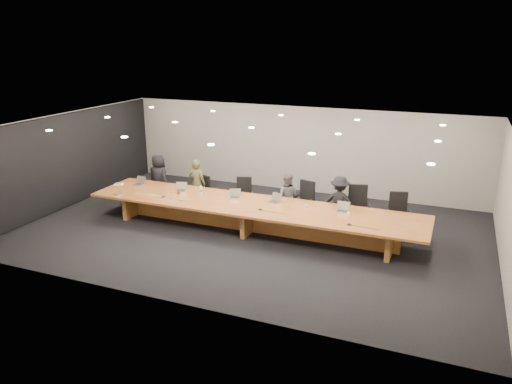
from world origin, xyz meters
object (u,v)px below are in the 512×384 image
person_c (287,196)px  paper_cup_near (306,206)px  person_d (339,202)px  laptop_d (274,198)px  person_a (159,178)px  chair_far_right (399,214)px  chair_far_left (156,185)px  water_bottle (201,190)px  av_box (118,194)px  laptop_a (139,181)px  mic_center (260,209)px  amber_mug (179,193)px  mic_left (164,196)px  chair_mid_left (243,195)px  paper_cup_far (349,214)px  chair_right (358,208)px  chair_mid_right (303,201)px  mic_right (349,224)px  person_b (197,184)px  laptop_b (181,187)px  chair_left (201,192)px  laptop_c (235,194)px  laptop_e (342,207)px

person_c → paper_cup_near: 1.26m
person_d → laptop_d: size_ratio=4.57×
person_a → chair_far_right: bearing=-161.6°
chair_far_left → person_c: bearing=-12.3°
water_bottle → av_box: water_bottle is taller
person_a → paper_cup_near: (5.04, -0.99, 0.04)m
laptop_a → mic_center: size_ratio=2.67×
laptop_d → amber_mug: bearing=-151.0°
mic_left → chair_mid_left: bearing=43.7°
chair_mid_left → paper_cup_far: bearing=-37.2°
chair_right → person_d: (-0.49, -0.06, 0.11)m
chair_mid_right → mic_right: 2.51m
person_b → mic_center: person_b is taller
laptop_a → paper_cup_far: 6.33m
mic_left → mic_right: 5.16m
chair_mid_right → person_c: (-0.43, -0.13, 0.12)m
paper_cup_near → mic_center: bearing=-150.2°
chair_mid_left → mic_left: size_ratio=8.56×
paper_cup_near → laptop_d: bearing=173.8°
person_b → laptop_b: 0.81m
chair_right → laptop_a: (-6.33, -0.82, 0.27)m
amber_mug → av_box: 1.68m
chair_left → laptop_c: chair_left is taller
mic_center → laptop_a: bearing=170.4°
chair_right → mic_center: 2.67m
laptop_b → av_box: 1.73m
chair_mid_left → water_bottle: bearing=-146.5°
mic_center → mic_right: 2.32m
person_c → laptop_b: bearing=7.2°
chair_mid_right → chair_far_left: bearing=-163.2°
person_b → paper_cup_near: bearing=166.6°
mic_left → mic_center: 2.84m
mic_left → person_c: bearing=27.1°
chair_mid_left → laptop_e: chair_mid_left is taller
paper_cup_far → mic_center: paper_cup_far is taller
person_a → person_d: (5.71, -0.11, -0.04)m
laptop_c → paper_cup_near: (2.02, -0.06, -0.07)m
person_a → av_box: (-0.11, -1.88, 0.02)m
paper_cup_near → mic_center: (-1.02, -0.59, -0.03)m
mic_right → laptop_a: bearing=172.1°
person_d → laptop_c: bearing=17.1°
paper_cup_near → mic_center: 1.18m
laptop_c → chair_far_right: bearing=-11.8°
person_a → laptop_c: 3.17m
person_d → mic_right: bearing=110.8°
laptop_c → av_box: laptop_c is taller
av_box → mic_center: av_box is taller
water_bottle → laptop_b: bearing=172.9°
mic_left → laptop_c: bearing=20.3°
laptop_b → mic_center: bearing=-30.1°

